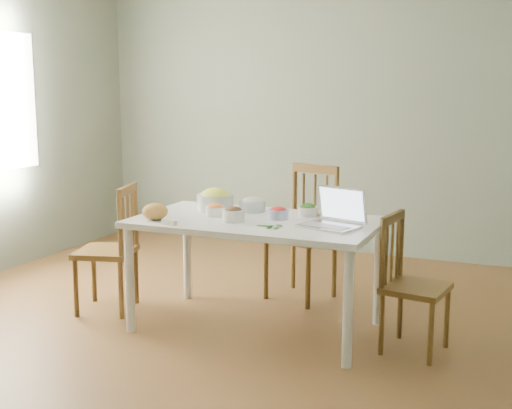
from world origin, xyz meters
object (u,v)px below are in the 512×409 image
at_px(chair_left, 106,248).
at_px(bread_boule, 155,211).
at_px(chair_right, 416,285).
at_px(laptop, 329,208).
at_px(bowl_squash, 215,199).
at_px(chair_far, 301,234).
at_px(dining_table, 256,274).

relative_size(chair_left, bread_boule, 5.47).
height_order(chair_right, laptop, laptop).
height_order(chair_right, bowl_squash, bowl_squash).
relative_size(bowl_squash, laptop, 0.75).
xyz_separation_m(bowl_squash, laptop, (0.93, -0.27, 0.05)).
xyz_separation_m(chair_right, bowl_squash, (-1.47, 0.19, 0.40)).
bearing_deg(chair_left, bread_boule, 55.46).
relative_size(chair_right, bowl_squash, 3.26).
relative_size(chair_right, bread_boule, 5.04).
distance_m(chair_far, bowl_squash, 0.78).
bearing_deg(bowl_squash, chair_left, -159.15).
bearing_deg(chair_left, bowl_squash, 95.13).
relative_size(chair_far, chair_left, 1.10).
relative_size(dining_table, chair_right, 1.88).
bearing_deg(bowl_squash, chair_right, -7.52).
relative_size(chair_far, laptop, 2.94).
relative_size(chair_far, bread_boule, 6.04).
height_order(dining_table, bowl_squash, bowl_squash).
height_order(chair_left, laptop, laptop).
relative_size(chair_left, bowl_squash, 3.53).
xyz_separation_m(chair_far, chair_left, (-1.21, -0.82, -0.05)).
bearing_deg(dining_table, chair_far, 85.49).
bearing_deg(bread_boule, bowl_squash, 66.18).
bearing_deg(dining_table, chair_left, -175.75).
height_order(bowl_squash, laptop, laptop).
bearing_deg(chair_left, chair_right, 76.66).
xyz_separation_m(chair_left, chair_right, (2.22, 0.09, -0.04)).
distance_m(chair_far, chair_left, 1.47).
bearing_deg(laptop, chair_right, 24.60).
bearing_deg(chair_left, chair_far, 108.48).
bearing_deg(bread_boule, dining_table, 23.89).
bearing_deg(chair_right, bowl_squash, 91.28).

